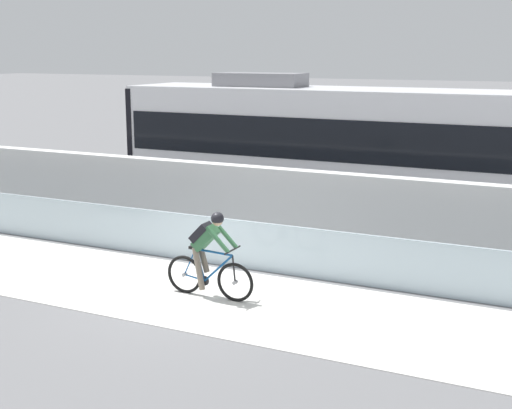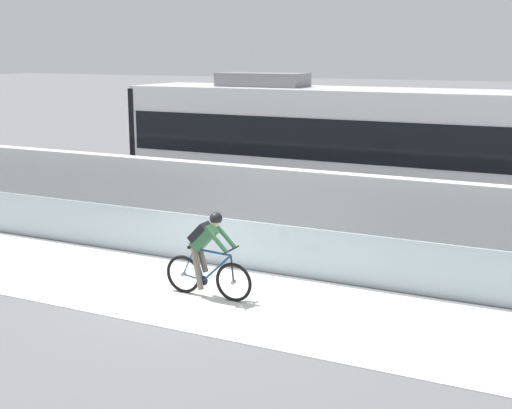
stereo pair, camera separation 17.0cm
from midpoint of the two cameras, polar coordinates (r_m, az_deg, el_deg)
name	(u,v)px [view 1 (the left image)]	position (r m, az deg, el deg)	size (l,w,h in m)	color
ground_plane	(193,294)	(13.14, -5.51, -7.24)	(200.00, 200.00, 0.00)	slate
bike_path_deck	(193,294)	(13.14, -5.51, -7.22)	(32.00, 3.20, 0.01)	silver
glass_parapet	(238,244)	(14.53, -1.78, -3.19)	(32.00, 0.05, 1.01)	silver
concrete_barrier_wall	(274,207)	(16.00, 1.17, -0.24)	(32.00, 0.36, 1.82)	silver
tram_rail_near	(313,223)	(18.44, 4.36, -1.48)	(32.00, 0.08, 0.01)	#595654
tram_rail_far	(331,212)	(19.75, 5.88, -0.58)	(32.00, 0.08, 0.01)	#595654
tram	(328,148)	(18.71, 5.56, 4.59)	(11.06, 2.54, 3.81)	silver
cyclist_on_bike	(209,255)	(12.73, -4.24, -4.10)	(1.77, 0.58, 1.61)	black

